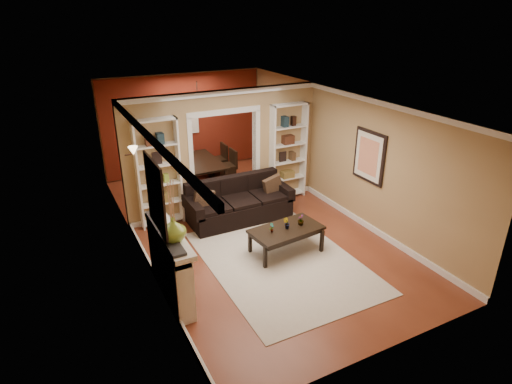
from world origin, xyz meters
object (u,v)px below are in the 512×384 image
bookshelf_right (288,152)px  fireplace (171,264)px  coffee_table (286,240)px  sofa (239,201)px  dining_table (201,171)px  bookshelf_left (158,174)px

bookshelf_right → fireplace: bookshelf_right is taller
coffee_table → bookshelf_right: bearing=52.6°
sofa → fireplace: (-2.09, -1.95, 0.13)m
coffee_table → dining_table: (-0.18, 4.05, 0.05)m
coffee_table → dining_table: size_ratio=0.76×
bookshelf_right → dining_table: size_ratio=1.31×
sofa → fireplace: 2.86m
sofa → bookshelf_left: (-1.55, 0.58, 0.70)m
bookshelf_left → bookshelf_right: 3.10m
bookshelf_left → fireplace: bookshelf_left is taller
fireplace → bookshelf_right: bearing=34.8°
sofa → dining_table: bearing=89.4°
fireplace → dining_table: 4.85m
sofa → dining_table: size_ratio=1.30×
coffee_table → fireplace: size_ratio=0.79×
fireplace → dining_table: fireplace is taller
sofa → coffee_table: size_ratio=1.71×
bookshelf_left → fireplace: bearing=-102.0°
coffee_table → dining_table: 4.05m
sofa → bookshelf_right: 1.80m
sofa → bookshelf_right: bearing=20.5°
sofa → bookshelf_left: size_ratio=0.99×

